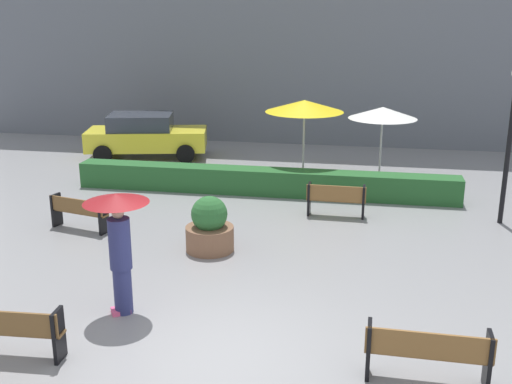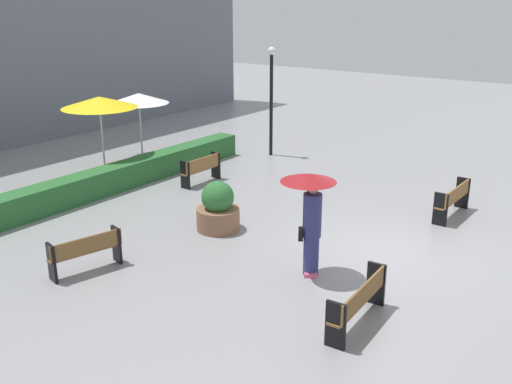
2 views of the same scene
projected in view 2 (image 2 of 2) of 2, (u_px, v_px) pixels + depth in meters
name	position (u px, v px, depth m)	size (l,w,h in m)	color
ground_plane	(385.00, 252.00, 13.12)	(60.00, 60.00, 0.00)	gray
bench_far_left	(86.00, 251.00, 12.03)	(1.57, 0.68, 0.81)	brown
bench_near_left	(359.00, 300.00, 10.06)	(1.86, 0.46, 0.83)	brown
bench_back_row	(202.00, 168.00, 17.85)	(1.52, 0.37, 0.85)	olive
bench_near_right	(454.00, 198.00, 15.11)	(1.76, 0.38, 0.85)	olive
pedestrian_with_umbrella	(310.00, 207.00, 11.64)	(1.13, 1.13, 2.16)	navy
planter_pot	(218.00, 209.00, 14.26)	(1.07, 1.07, 1.24)	brown
lamp_post	(271.00, 90.00, 20.53)	(0.28, 0.28, 3.84)	black
patio_umbrella_yellow	(99.00, 102.00, 18.09)	(2.35, 2.35, 2.54)	silver
patio_umbrella_white	(139.00, 98.00, 20.36)	(2.09, 2.09, 2.29)	silver
hedge_strip	(110.00, 179.00, 17.16)	(11.02, 0.70, 0.74)	#28602D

